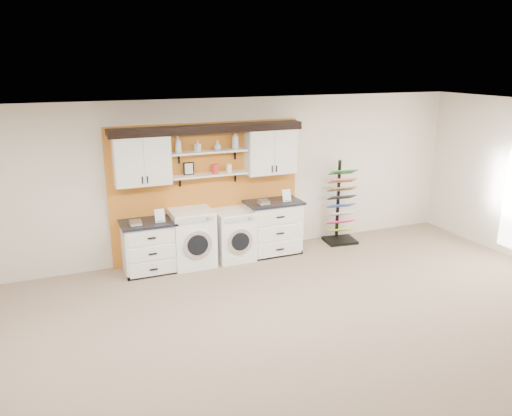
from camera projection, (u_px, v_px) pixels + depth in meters
name	position (u px, v px, depth m)	size (l,w,h in m)	color
floor	(313.00, 377.00, 5.59)	(10.00, 10.00, 0.00)	#8C735E
ceiling	(322.00, 126.00, 4.79)	(10.00, 10.00, 0.00)	white
wall_back	(207.00, 180.00, 8.74)	(10.00, 10.00, 0.00)	beige
accent_panel	(207.00, 191.00, 8.77)	(3.40, 0.07, 2.40)	#C26F21
upper_cabinet_left	(142.00, 159.00, 8.02)	(0.90, 0.35, 0.84)	white
upper_cabinet_right	(270.00, 150.00, 8.83)	(0.90, 0.35, 0.84)	white
shelf_lower	(210.00, 175.00, 8.53)	(1.32, 0.28, 0.03)	white
shelf_upper	(209.00, 152.00, 8.42)	(1.32, 0.28, 0.03)	white
crown_molding	(208.00, 128.00, 8.32)	(3.30, 0.41, 0.13)	black
picture_frame	(189.00, 169.00, 8.41)	(0.18, 0.02, 0.22)	black
canister_red	(215.00, 169.00, 8.54)	(0.11, 0.11, 0.16)	red
canister_cream	(229.00, 168.00, 8.63)	(0.10, 0.10, 0.14)	silver
base_cabinet_left	(149.00, 246.00, 8.29)	(0.89, 0.66, 0.88)	white
base_cabinet_right	(273.00, 227.00, 9.09)	(1.00, 0.66, 0.98)	white
washer	(192.00, 238.00, 8.54)	(0.70, 0.71, 0.98)	white
dryer	(234.00, 235.00, 8.82)	(0.64, 0.71, 0.89)	white
sample_rack	(341.00, 216.00, 9.64)	(0.63, 0.55, 1.59)	black
soap_bottle_a	(178.00, 145.00, 8.19)	(0.10, 0.11, 0.27)	silver
soap_bottle_b	(198.00, 146.00, 8.32)	(0.08, 0.09, 0.19)	silver
soap_bottle_c	(217.00, 145.00, 8.44)	(0.12, 0.12, 0.16)	silver
soap_bottle_d	(235.00, 140.00, 8.54)	(0.12, 0.12, 0.31)	silver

